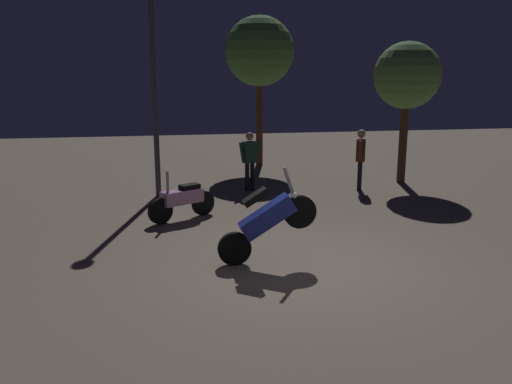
% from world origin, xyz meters
% --- Properties ---
extents(ground_plane, '(40.00, 40.00, 0.00)m').
position_xyz_m(ground_plane, '(0.00, 0.00, 0.00)').
color(ground_plane, '#756656').
extents(motorcycle_blue_foreground, '(1.66, 0.31, 1.63)m').
position_xyz_m(motorcycle_blue_foreground, '(-0.54, 0.28, 0.74)').
color(motorcycle_blue_foreground, black).
rests_on(motorcycle_blue_foreground, ground_plane).
extents(motorcycle_pink_parked_left, '(1.49, 0.92, 1.11)m').
position_xyz_m(motorcycle_pink_parked_left, '(-1.79, 3.26, 0.44)').
color(motorcycle_pink_parked_left, black).
rests_on(motorcycle_pink_parked_left, ground_plane).
extents(person_rider_beside, '(0.37, 0.64, 1.67)m').
position_xyz_m(person_rider_beside, '(3.15, 5.38, 0.99)').
color(person_rider_beside, black).
rests_on(person_rider_beside, ground_plane).
extents(person_bystander_far, '(0.65, 0.35, 1.60)m').
position_xyz_m(person_bystander_far, '(0.16, 5.86, 0.95)').
color(person_bystander_far, black).
rests_on(person_bystander_far, ground_plane).
extents(streetlamp_near, '(0.36, 0.36, 5.24)m').
position_xyz_m(streetlamp_near, '(-2.31, 5.69, 3.31)').
color(streetlamp_near, '#38383D').
rests_on(streetlamp_near, ground_plane).
extents(tree_left_bg, '(1.89, 1.89, 4.04)m').
position_xyz_m(tree_left_bg, '(4.76, 6.16, 3.06)').
color(tree_left_bg, '#4C331E').
rests_on(tree_left_bg, ground_plane).
extents(tree_center_bg, '(2.35, 2.35, 5.07)m').
position_xyz_m(tree_center_bg, '(1.22, 9.90, 3.87)').
color(tree_center_bg, '#4C331E').
rests_on(tree_center_bg, ground_plane).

